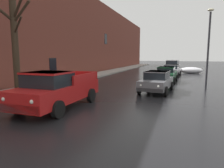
# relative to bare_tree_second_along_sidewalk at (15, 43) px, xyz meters

# --- Properties ---
(left_sidewalk_slab) EXTENTS (2.65, 80.00, 0.15)m
(left_sidewalk_slab) POSITION_rel_bare_tree_second_along_sidewalk_xyz_m (-1.20, 9.62, -3.10)
(left_sidewalk_slab) COLOR gray
(left_sidewalk_slab) RESTS_ON ground
(brick_townhouse_facade) EXTENTS (0.63, 80.00, 10.48)m
(brick_townhouse_facade) POSITION_rel_bare_tree_second_along_sidewalk_xyz_m (-3.02, 9.62, 2.07)
(brick_townhouse_facade) COLOR brown
(brick_townhouse_facade) RESTS_ON ground
(snow_bank_along_left_kerb) EXTENTS (3.15, 1.45, 0.88)m
(snow_bank_along_left_kerb) POSITION_rel_bare_tree_second_along_sidewalk_xyz_m (10.34, 21.27, -2.74)
(snow_bank_along_left_kerb) COLOR white
(snow_bank_along_left_kerb) RESTS_ON ground
(snow_bank_mid_block_left) EXTENTS (2.86, 1.09, 0.67)m
(snow_bank_mid_block_left) POSITION_rel_bare_tree_second_along_sidewalk_xyz_m (0.06, 6.51, -2.89)
(snow_bank_mid_block_left) COLOR white
(snow_bank_mid_block_left) RESTS_ON ground
(snow_bank_along_right_kerb) EXTENTS (1.98, 1.18, 0.73)m
(snow_bank_along_right_kerb) POSITION_rel_bare_tree_second_along_sidewalk_xyz_m (0.40, 5.40, -2.82)
(snow_bank_along_right_kerb) COLOR white
(snow_bank_along_right_kerb) RESTS_ON ground
(bare_tree_second_along_sidewalk) EXTENTS (1.75, 1.78, 5.80)m
(bare_tree_second_along_sidewalk) POSITION_rel_bare_tree_second_along_sidewalk_xyz_m (0.00, 0.00, 0.00)
(bare_tree_second_along_sidewalk) COLOR #382B1E
(bare_tree_second_along_sidewalk) RESTS_ON ground
(pickup_truck_red_approaching_near_lane) EXTENTS (2.26, 5.14, 1.76)m
(pickup_truck_red_approaching_near_lane) POSITION_rel_bare_tree_second_along_sidewalk_xyz_m (3.46, -1.17, -2.29)
(pickup_truck_red_approaching_near_lane) COLOR red
(pickup_truck_red_approaching_near_lane) RESTS_ON ground
(sedan_grey_parked_kerbside_close) EXTENTS (2.15, 4.13, 1.42)m
(sedan_grey_parked_kerbside_close) POSITION_rel_bare_tree_second_along_sidewalk_xyz_m (7.44, 4.74, -2.42)
(sedan_grey_parked_kerbside_close) COLOR slate
(sedan_grey_parked_kerbside_close) RESTS_ON ground
(sedan_green_parked_kerbside_mid) EXTENTS (2.07, 4.05, 1.42)m
(sedan_green_parked_kerbside_mid) POSITION_rel_bare_tree_second_along_sidewalk_xyz_m (7.66, 10.41, -2.42)
(sedan_green_parked_kerbside_mid) COLOR #1E5633
(sedan_green_parked_kerbside_mid) RESTS_ON ground
(sedan_silver_parked_far_down_block) EXTENTS (2.26, 4.47, 1.42)m
(sedan_silver_parked_far_down_block) POSITION_rel_bare_tree_second_along_sidewalk_xyz_m (7.88, 16.26, -2.42)
(sedan_silver_parked_far_down_block) COLOR #B7B7BC
(sedan_silver_parked_far_down_block) RESTS_ON ground
(suv_white_queued_behind_truck) EXTENTS (2.29, 4.58, 1.82)m
(suv_white_queued_behind_truck) POSITION_rel_bare_tree_second_along_sidewalk_xyz_m (7.73, 22.87, -2.18)
(suv_white_queued_behind_truck) COLOR silver
(suv_white_queued_behind_truck) RESTS_ON ground
(street_lamp_post) EXTENTS (0.44, 0.24, 5.79)m
(street_lamp_post) POSITION_rel_bare_tree_second_along_sidewalk_xyz_m (10.78, 7.09, 0.07)
(street_lamp_post) COLOR #28282D
(street_lamp_post) RESTS_ON ground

